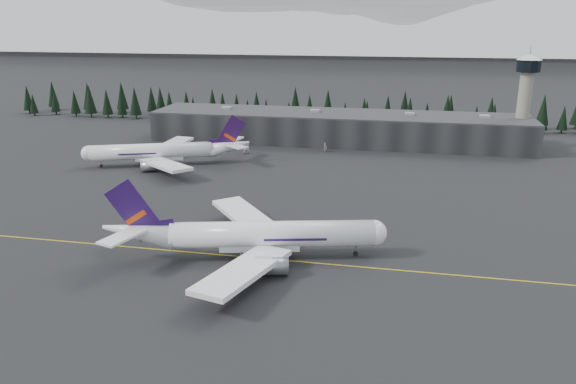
% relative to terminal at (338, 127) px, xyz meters
% --- Properties ---
extents(ground, '(1400.00, 1400.00, 0.00)m').
position_rel_terminal_xyz_m(ground, '(0.00, -125.00, -6.30)').
color(ground, black).
rests_on(ground, ground).
extents(taxiline, '(400.00, 0.40, 0.02)m').
position_rel_terminal_xyz_m(taxiline, '(0.00, -127.00, -6.29)').
color(taxiline, gold).
rests_on(taxiline, ground).
extents(terminal, '(160.00, 30.00, 12.60)m').
position_rel_terminal_xyz_m(terminal, '(0.00, 0.00, 0.00)').
color(terminal, black).
rests_on(terminal, ground).
extents(control_tower, '(10.00, 10.00, 37.70)m').
position_rel_terminal_xyz_m(control_tower, '(75.00, 3.00, 17.11)').
color(control_tower, gray).
rests_on(control_tower, ground).
extents(treeline, '(360.00, 20.00, 15.00)m').
position_rel_terminal_xyz_m(treeline, '(0.00, 37.00, 1.20)').
color(treeline, black).
rests_on(treeline, ground).
extents(mountain_ridge, '(4400.00, 900.00, 420.00)m').
position_rel_terminal_xyz_m(mountain_ridge, '(0.00, 875.00, -6.30)').
color(mountain_ridge, white).
rests_on(mountain_ridge, ground).
extents(jet_main, '(62.44, 56.95, 18.68)m').
position_rel_terminal_xyz_m(jet_main, '(-4.62, -126.84, -1.03)').
color(jet_main, white).
rests_on(jet_main, ground).
extents(jet_parked, '(58.76, 52.50, 17.90)m').
position_rel_terminal_xyz_m(jet_parked, '(-56.42, -52.42, -1.25)').
color(jet_parked, white).
rests_on(jet_parked, ground).
extents(gse_vehicle_a, '(3.65, 5.05, 1.28)m').
position_rel_terminal_xyz_m(gse_vehicle_a, '(-32.59, -29.50, -5.66)').
color(gse_vehicle_a, silver).
rests_on(gse_vehicle_a, ground).
extents(gse_vehicle_b, '(3.95, 2.19, 1.27)m').
position_rel_terminal_xyz_m(gse_vehicle_b, '(-2.38, -19.94, -5.66)').
color(gse_vehicle_b, silver).
rests_on(gse_vehicle_b, ground).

